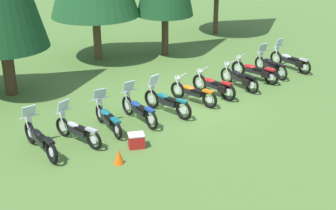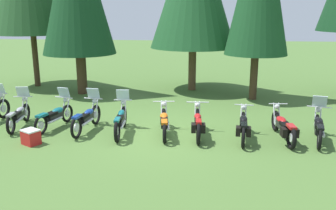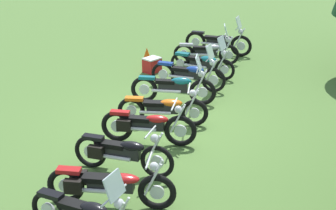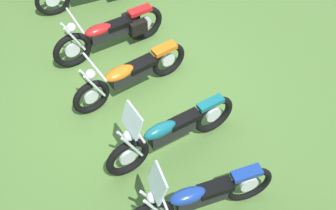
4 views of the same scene
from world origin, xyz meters
The scene contains 11 objects.
ground_plane centered at (0.00, 0.00, 0.00)m, with size 80.00×80.00×0.00m, color #4C7033.
motorcycle_1 centered at (-5.06, 0.34, 0.45)m, with size 0.68×2.16×1.35m.
motorcycle_2 centered at (-3.77, 0.41, 0.46)m, with size 0.81×2.11×1.34m.
motorcycle_3 centered at (-2.56, 0.20, 0.47)m, with size 0.68×2.25×1.37m.
motorcycle_4 centered at (-1.35, 0.04, 0.47)m, with size 0.63×2.32×1.38m.
motorcycle_5 centered at (0.10, 0.07, 0.43)m, with size 0.74×2.24×0.99m.
motorcycle_6 centered at (1.21, -0.05, 0.45)m, with size 0.75×2.21×1.02m.
motorcycle_7 centered at (2.64, -0.20, 0.46)m, with size 0.65×2.18×1.01m.
motorcycle_8 centered at (3.92, -0.05, 0.44)m, with size 0.69×2.41×1.01m.
motorcycle_9 centered at (4.97, -0.08, 0.47)m, with size 0.80×2.11×1.35m.
picnic_cooler centered at (-3.87, -1.24, 0.23)m, with size 0.65×0.61×0.47m.
Camera 2 is at (1.38, -11.23, 3.97)m, focal length 38.63 mm.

